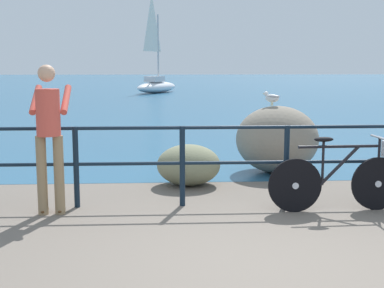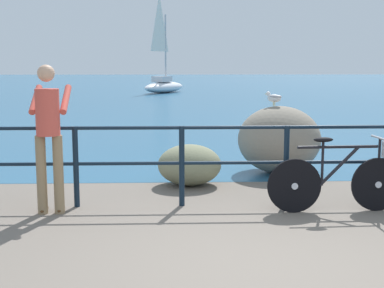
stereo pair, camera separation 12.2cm
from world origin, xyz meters
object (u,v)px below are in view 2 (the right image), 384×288
Objects in this scene: breakwater_boulder_main at (279,140)px; bicycle at (349,174)px; breakwater_boulder_left at (190,165)px; seagull at (274,97)px; sailboat at (164,82)px; person_at_railing at (49,132)px.

bicycle is at bearing -81.18° from breakwater_boulder_main.
breakwater_boulder_left is 1.94m from seagull.
seagull is at bearing 33.23° from breakwater_boulder_left.
bicycle is 1.80× the size of breakwater_boulder_left.
bicycle is at bearing -146.33° from sailboat.
person_at_railing is 27.83m from sailboat.
seagull reaches higher than breakwater_boulder_left.
seagull reaches higher than breakwater_boulder_main.
sailboat is (-2.18, 25.43, -0.54)m from seagull.
person_at_railing is (-3.61, 0.07, 0.53)m from bicycle.
sailboat is (-2.64, 27.88, 0.24)m from bicycle.
seagull is (1.42, 0.93, 0.94)m from breakwater_boulder_left.
sailboat is at bearing 91.64° from breakwater_boulder_left.
breakwater_boulder_main reaches higher than breakwater_boulder_left.
breakwater_boulder_main is at bearing -146.65° from sailboat.
person_at_railing is 4.01m from breakwater_boulder_main.
seagull is at bearing -146.84° from sailboat.
person_at_railing is 0.29× the size of sailboat.
bicycle is 3.64m from person_at_railing.
sailboat is at bearing -39.48° from seagull.
breakwater_boulder_left is 3.26× the size of seagull.
breakwater_boulder_main is (-0.37, 2.40, 0.09)m from bicycle.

